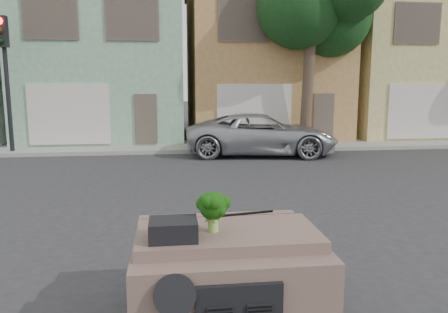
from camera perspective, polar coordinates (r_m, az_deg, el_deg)
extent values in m
plane|color=#303033|center=(8.03, -2.53, -9.84)|extent=(120.00, 120.00, 0.00)
cube|color=gray|center=(18.25, -5.22, 1.32)|extent=(40.00, 3.00, 0.15)
cube|color=#86B292|center=(22.27, -14.98, 12.06)|extent=(7.20, 8.20, 7.55)
cube|color=tan|center=(22.56, 4.71, 12.30)|extent=(7.20, 8.20, 7.55)
cube|color=#CFC077|center=(25.18, 22.01, 11.36)|extent=(7.20, 8.20, 7.55)
imported|color=#A5A7AC|center=(16.57, 4.91, 0.23)|extent=(5.91, 3.36, 1.55)
cube|color=black|center=(18.05, -26.54, 8.17)|extent=(0.40, 0.40, 5.10)
cube|color=#163B17|center=(18.30, 11.02, 14.32)|extent=(4.40, 4.00, 8.50)
cube|color=brown|center=(5.05, 0.29, -15.05)|extent=(2.00, 1.80, 1.12)
cube|color=black|center=(4.44, -6.65, -9.45)|extent=(0.48, 0.38, 0.20)
cube|color=black|center=(5.24, 2.81, -7.46)|extent=(0.69, 0.15, 0.02)
cube|color=#103709|center=(4.60, -1.43, -7.16)|extent=(0.51, 0.51, 0.44)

